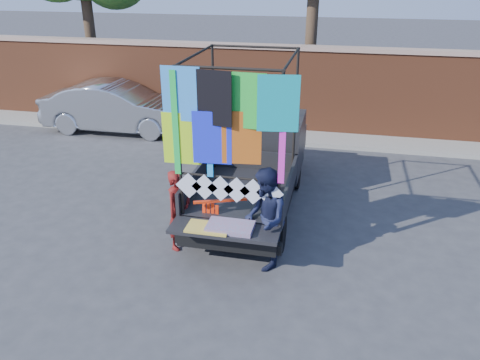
% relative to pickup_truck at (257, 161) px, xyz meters
% --- Properties ---
extents(ground, '(90.00, 90.00, 0.00)m').
position_rel_pickup_truck_xyz_m(ground, '(-0.42, -2.33, -0.84)').
color(ground, '#38383A').
rests_on(ground, ground).
extents(brick_wall, '(30.00, 0.45, 2.61)m').
position_rel_pickup_truck_xyz_m(brick_wall, '(-0.42, 4.67, 0.48)').
color(brick_wall, brown).
rests_on(brick_wall, ground).
extents(curb, '(30.00, 1.20, 0.12)m').
position_rel_pickup_truck_xyz_m(curb, '(-0.42, 3.97, -0.78)').
color(curb, gray).
rests_on(curb, ground).
extents(pickup_truck, '(2.11, 5.30, 3.34)m').
position_rel_pickup_truck_xyz_m(pickup_truck, '(0.00, 0.00, 0.00)').
color(pickup_truck, black).
rests_on(pickup_truck, ground).
extents(sedan, '(4.58, 1.68, 1.50)m').
position_rel_pickup_truck_xyz_m(sedan, '(-5.03, 3.60, -0.09)').
color(sedan, '#B0B2B7').
rests_on(sedan, ground).
extents(woman, '(0.52, 0.63, 1.49)m').
position_rel_pickup_truck_xyz_m(woman, '(-0.97, -2.36, -0.09)').
color(woman, maroon).
rests_on(woman, ground).
extents(man, '(0.86, 1.00, 1.76)m').
position_rel_pickup_truck_xyz_m(man, '(0.61, -2.60, 0.04)').
color(man, '#161B37').
rests_on(man, ground).
extents(streamer_bundle, '(0.87, 0.37, 0.63)m').
position_rel_pickup_truck_xyz_m(streamer_bundle, '(-0.28, -2.49, 0.05)').
color(streamer_bundle, '#FF310D').
rests_on(streamer_bundle, ground).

